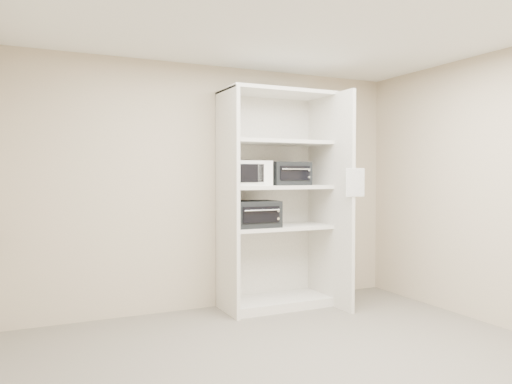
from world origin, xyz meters
name	(u,v)px	position (x,y,z in m)	size (l,w,h in m)	color
floor	(307,368)	(0.00, 0.00, 0.00)	(4.50, 4.00, 0.01)	#5F5B50
ceiling	(308,13)	(0.00, 0.00, 2.70)	(4.50, 4.00, 0.01)	white
wall_back	(215,187)	(0.00, 2.00, 1.35)	(4.50, 0.02, 2.70)	#B8A68E
wall_right	(511,189)	(2.25, 0.00, 1.35)	(0.02, 4.00, 2.70)	#B8A68E
shelving_unit	(280,206)	(0.67, 1.70, 1.13)	(1.24, 0.92, 2.42)	white
microwave	(248,173)	(0.28, 1.73, 1.51)	(0.45, 0.34, 0.27)	white
toaster_oven_upper	(287,174)	(0.77, 1.72, 1.50)	(0.46, 0.34, 0.26)	black
toaster_oven_lower	(253,214)	(0.31, 1.64, 1.06)	(0.51, 0.39, 0.28)	black
paper_sign	(355,182)	(1.23, 1.07, 1.41)	(0.23, 0.01, 0.30)	white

